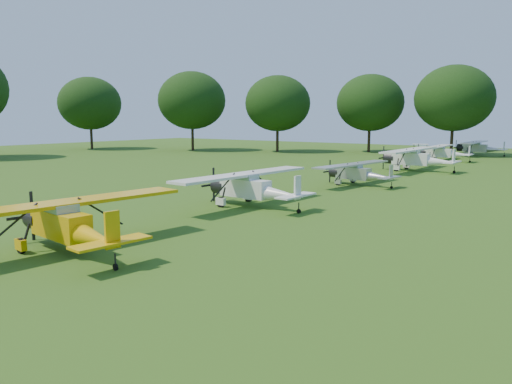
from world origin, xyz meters
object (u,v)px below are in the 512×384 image
golf_cart (420,153)px  aircraft_4 (358,172)px  aircraft_7 (479,147)px  aircraft_5 (416,157)px  aircraft_3 (252,186)px  aircraft_6 (443,152)px  aircraft_2 (67,222)px

golf_cart → aircraft_4: bearing=-96.7°
aircraft_7 → aircraft_5: bearing=-91.1°
aircraft_4 → aircraft_7: (0.42, 39.87, 0.17)m
aircraft_3 → aircraft_7: size_ratio=1.02×
aircraft_4 → golf_cart: size_ratio=3.95×
aircraft_4 → aircraft_6: (-1.05, 27.05, 0.11)m
aircraft_2 → aircraft_7: 65.52m
aircraft_2 → aircraft_3: 12.77m
aircraft_3 → aircraft_5: aircraft_5 is taller
aircraft_3 → aircraft_6: (0.03, 39.92, -0.07)m
aircraft_6 → golf_cart: aircraft_6 is taller
aircraft_3 → aircraft_5: bearing=90.2°
aircraft_3 → golf_cart: bearing=98.4°
aircraft_5 → aircraft_6: aircraft_5 is taller
aircraft_6 → aircraft_4: bearing=-90.2°
golf_cart → aircraft_7: bearing=37.3°
aircraft_2 → golf_cart: size_ratio=4.60×
aircraft_6 → aircraft_3: bearing=-92.4°
aircraft_4 → aircraft_7: 39.87m
aircraft_2 → aircraft_4: bearing=94.8°
aircraft_6 → golf_cart: size_ratio=4.34×
aircraft_5 → aircraft_7: 26.27m
aircraft_2 → aircraft_6: size_ratio=1.06×
aircraft_4 → aircraft_6: 27.07m
aircraft_3 → aircraft_4: (1.07, 12.87, -0.19)m
aircraft_5 → aircraft_7: aircraft_5 is taller
aircraft_4 → aircraft_7: size_ratio=0.87×
golf_cart → aircraft_2: bearing=-101.7°
aircraft_4 → aircraft_6: aircraft_6 is taller
aircraft_4 → aircraft_5: size_ratio=0.78×
aircraft_6 → golf_cart: 6.55m
aircraft_7 → aircraft_6: bearing=-97.0°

